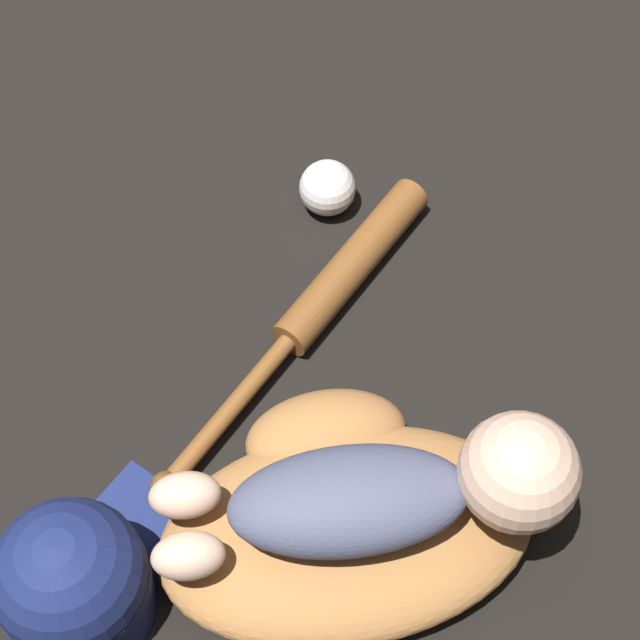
{
  "coord_description": "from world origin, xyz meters",
  "views": [
    {
      "loc": [
        0.0,
        -0.42,
        1.04
      ],
      "look_at": [
        -0.08,
        0.21,
        0.07
      ],
      "focal_mm": 60.0,
      "sensor_mm": 36.0,
      "label": 1
    }
  ],
  "objects_px": {
    "baseball": "(324,188)",
    "baseball_cap": "(69,579)",
    "baseball_glove": "(339,515)",
    "baseball_bat": "(324,293)",
    "baby_figure": "(402,490)"
  },
  "relations": [
    {
      "from": "baseball_glove",
      "to": "baseball_cap",
      "type": "relative_size",
      "value": 1.87
    },
    {
      "from": "baby_figure",
      "to": "baseball_cap",
      "type": "distance_m",
      "value": 0.33
    },
    {
      "from": "baseball_cap",
      "to": "baseball_glove",
      "type": "bearing_deg",
      "value": 23.68
    },
    {
      "from": "baseball_glove",
      "to": "baby_figure",
      "type": "xyz_separation_m",
      "value": [
        0.06,
        -0.0,
        0.08
      ]
    },
    {
      "from": "baseball_glove",
      "to": "baseball",
      "type": "relative_size",
      "value": 6.18
    },
    {
      "from": "baseball_glove",
      "to": "baseball_bat",
      "type": "distance_m",
      "value": 0.28
    },
    {
      "from": "baseball_cap",
      "to": "baseball_bat",
      "type": "bearing_deg",
      "value": 63.34
    },
    {
      "from": "baseball",
      "to": "baseball_cap",
      "type": "distance_m",
      "value": 0.56
    },
    {
      "from": "baseball_glove",
      "to": "baseball_cap",
      "type": "bearing_deg",
      "value": -156.32
    },
    {
      "from": "baseball",
      "to": "baseball_cap",
      "type": "height_order",
      "value": "baseball_cap"
    },
    {
      "from": "baseball_glove",
      "to": "baseball_bat",
      "type": "bearing_deg",
      "value": 100.53
    },
    {
      "from": "baseball_glove",
      "to": "baseball_bat",
      "type": "height_order",
      "value": "baseball_glove"
    },
    {
      "from": "baby_figure",
      "to": "baseball_cap",
      "type": "height_order",
      "value": "baby_figure"
    },
    {
      "from": "baseball_glove",
      "to": "baseball_cap",
      "type": "distance_m",
      "value": 0.27
    },
    {
      "from": "baseball_glove",
      "to": "baby_figure",
      "type": "height_order",
      "value": "baby_figure"
    }
  ]
}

